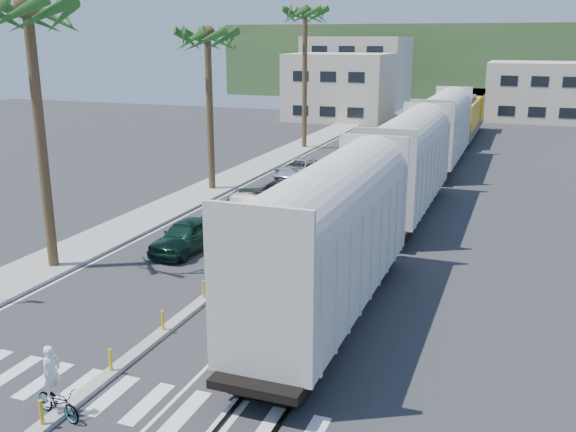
% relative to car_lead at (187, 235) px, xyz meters
% --- Properties ---
extents(ground, '(140.00, 140.00, 0.00)m').
position_rel_car_lead_xyz_m(ground, '(3.61, -10.17, -0.77)').
color(ground, '#28282B').
rests_on(ground, ground).
extents(sidewalk, '(3.00, 90.00, 0.15)m').
position_rel_car_lead_xyz_m(sidewalk, '(-4.89, 14.83, -0.70)').
color(sidewalk, gray).
rests_on(sidewalk, ground).
extents(rails, '(1.56, 100.00, 0.06)m').
position_rel_car_lead_xyz_m(rails, '(8.61, 17.83, -0.74)').
color(rails, black).
rests_on(rails, ground).
extents(median, '(0.45, 60.00, 0.85)m').
position_rel_car_lead_xyz_m(median, '(3.61, 9.79, -0.69)').
color(median, gray).
rests_on(median, ground).
extents(crosswalk, '(14.00, 2.20, 0.01)m').
position_rel_car_lead_xyz_m(crosswalk, '(3.61, -12.17, -0.77)').
color(crosswalk, silver).
rests_on(crosswalk, ground).
extents(lane_markings, '(9.42, 90.00, 0.01)m').
position_rel_car_lead_xyz_m(lane_markings, '(1.46, 14.83, -0.77)').
color(lane_markings, silver).
rests_on(lane_markings, ground).
extents(freight_train, '(3.00, 60.94, 5.85)m').
position_rel_car_lead_xyz_m(freight_train, '(8.61, 15.69, 2.13)').
color(freight_train, '#B5B4A6').
rests_on(freight_train, ground).
extents(palm_trees, '(3.50, 37.20, 13.75)m').
position_rel_car_lead_xyz_m(palm_trees, '(-4.49, 12.53, 10.03)').
color(palm_trees, brown).
rests_on(palm_trees, ground).
extents(buildings, '(38.00, 27.00, 10.00)m').
position_rel_car_lead_xyz_m(buildings, '(-2.81, 61.49, 3.59)').
color(buildings, '#BAAB94').
rests_on(buildings, ground).
extents(hillside, '(80.00, 20.00, 12.00)m').
position_rel_car_lead_xyz_m(hillside, '(3.61, 89.83, 5.23)').
color(hillside, '#385628').
rests_on(hillside, ground).
extents(car_lead, '(2.51, 4.82, 1.55)m').
position_rel_car_lead_xyz_m(car_lead, '(0.00, 0.00, 0.00)').
color(car_lead, black).
rests_on(car_lead, ground).
extents(car_second, '(1.91, 4.96, 1.61)m').
position_rel_car_lead_xyz_m(car_second, '(0.57, 5.72, 0.03)').
color(car_second, black).
rests_on(car_second, ground).
extents(car_third, '(2.10, 4.47, 1.26)m').
position_rel_car_lead_xyz_m(car_third, '(0.61, 9.96, -0.15)').
color(car_third, black).
rests_on(car_third, ground).
extents(car_rear, '(3.35, 5.55, 1.41)m').
position_rel_car_lead_xyz_m(car_rear, '(-0.46, 17.33, -0.07)').
color(car_rear, '#B8BBBE').
rests_on(car_rear, ground).
extents(cyclist, '(1.33, 1.93, 2.07)m').
position_rel_car_lead_xyz_m(cyclist, '(3.60, -13.54, -0.13)').
color(cyclist, '#9EA0A5').
rests_on(cyclist, ground).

